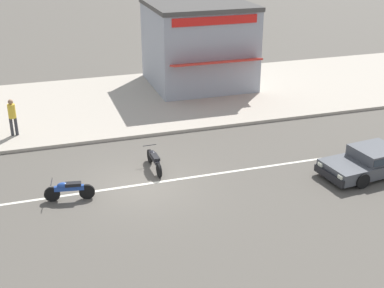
{
  "coord_description": "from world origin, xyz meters",
  "views": [
    {
      "loc": [
        -3.67,
        -17.7,
        9.43
      ],
      "look_at": [
        2.41,
        1.35,
        0.8
      ],
      "focal_mm": 50.0,
      "sensor_mm": 36.0,
      "label": 1
    }
  ],
  "objects": [
    {
      "name": "pedestrian_near_clock",
      "position": [
        -4.51,
        6.21,
        1.15
      ],
      "size": [
        0.34,
        0.34,
        1.72
      ],
      "color": "#333338",
      "rests_on": "kerb_strip"
    },
    {
      "name": "shopfront_corner_warung",
      "position": [
        6.0,
        11.35,
        2.52
      ],
      "size": [
        5.63,
        6.32,
        4.72
      ],
      "color": "#999EA8",
      "rests_on": "kerb_strip"
    },
    {
      "name": "sedan_dark_grey_2",
      "position": [
        8.96,
        -1.78,
        0.53
      ],
      "size": [
        4.65,
        2.23,
        1.06
      ],
      "color": "#47494F",
      "rests_on": "ground"
    },
    {
      "name": "ground_plane",
      "position": [
        0.0,
        0.0,
        0.0
      ],
      "size": [
        160.0,
        160.0,
        0.0
      ],
      "primitive_type": "plane",
      "color": "#544F47"
    },
    {
      "name": "motorcycle_1",
      "position": [
        0.76,
        1.15,
        0.43
      ],
      "size": [
        0.56,
        1.97,
        0.8
      ],
      "color": "black",
      "rests_on": "ground"
    },
    {
      "name": "motorcycle_2",
      "position": [
        -2.74,
        -0.37,
        0.42
      ],
      "size": [
        1.78,
        0.56,
        0.8
      ],
      "color": "black",
      "rests_on": "ground"
    },
    {
      "name": "lane_centre_stripe",
      "position": [
        0.0,
        0.0,
        0.0
      ],
      "size": [
        50.4,
        0.14,
        0.01
      ],
      "primitive_type": "cube",
      "color": "silver",
      "rests_on": "ground"
    },
    {
      "name": "kerb_strip",
      "position": [
        0.0,
        9.51,
        0.07
      ],
      "size": [
        68.0,
        10.0,
        0.15
      ],
      "primitive_type": "cube",
      "color": "#ADA393",
      "rests_on": "ground"
    }
  ]
}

